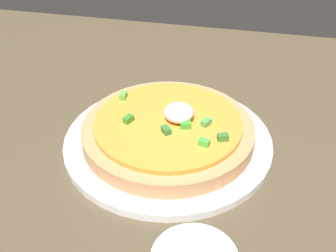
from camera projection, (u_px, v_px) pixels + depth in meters
The scene contains 3 objects.
dining_table at pixel (220, 170), 55.89cm from camera, with size 128.93×78.58×2.04cm, color brown.
plate at pixel (168, 142), 57.93cm from camera, with size 26.21×26.21×1.01cm, color white.
pizza at pixel (168, 130), 56.86cm from camera, with size 21.51×21.51×4.78cm.
Camera 1 is at (-2.46, 42.36, 38.35)cm, focal length 48.83 mm.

